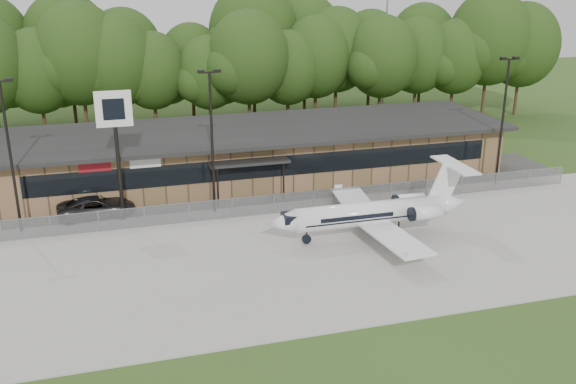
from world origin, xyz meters
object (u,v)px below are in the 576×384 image
object	(u,v)px
business_jet	(374,214)
pole_sign	(115,123)
terminal	(258,151)
suv	(96,207)

from	to	relation	value
business_jet	pole_sign	world-z (taller)	pole_sign
pole_sign	terminal	bearing A→B (deg)	32.76
terminal	business_jet	world-z (taller)	business_jet
pole_sign	business_jet	bearing A→B (deg)	-25.36
business_jet	pole_sign	xyz separation A→B (m)	(-15.55, 7.57, 5.27)
terminal	suv	bearing A→B (deg)	-155.51
terminal	suv	size ratio (longest dim) A/B	7.70
suv	terminal	bearing A→B (deg)	-69.46
suv	pole_sign	size ratio (longest dim) A/B	0.59
suv	pole_sign	xyz separation A→B (m)	(1.76, -1.16, 6.20)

